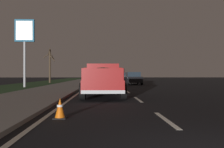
# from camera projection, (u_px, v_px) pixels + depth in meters

# --- Properties ---
(ground) EXTENTS (144.00, 144.00, 0.00)m
(ground) POSITION_uv_depth(u_px,v_px,m) (117.00, 84.00, 30.00)
(ground) COLOR black
(sidewalk_shoulder) EXTENTS (108.00, 4.00, 0.12)m
(sidewalk_shoulder) POSITION_uv_depth(u_px,v_px,m) (72.00, 84.00, 29.81)
(sidewalk_shoulder) COLOR slate
(sidewalk_shoulder) RESTS_ON ground
(grass_verge) EXTENTS (108.00, 6.00, 0.01)m
(grass_verge) POSITION_uv_depth(u_px,v_px,m) (32.00, 84.00, 29.64)
(grass_verge) COLOR #1E3819
(grass_verge) RESTS_ON ground
(lane_markings) EXTENTS (108.00, 3.54, 0.01)m
(lane_markings) POSITION_uv_depth(u_px,v_px,m) (98.00, 84.00, 31.53)
(lane_markings) COLOR silver
(lane_markings) RESTS_ON ground
(pickup_truck) EXTENTS (5.43, 2.29, 1.87)m
(pickup_truck) POSITION_uv_depth(u_px,v_px,m) (103.00, 79.00, 13.44)
(pickup_truck) COLOR maroon
(pickup_truck) RESTS_ON ground
(sedan_black) EXTENTS (4.44, 2.09, 1.54)m
(sedan_black) POSITION_uv_depth(u_px,v_px,m) (133.00, 78.00, 29.62)
(sedan_black) COLOR black
(sedan_black) RESTS_ON ground
(sedan_blue) EXTENTS (4.45, 2.11, 1.54)m
(sedan_blue) POSITION_uv_depth(u_px,v_px,m) (105.00, 78.00, 33.93)
(sedan_blue) COLOR navy
(sedan_blue) RESTS_ON ground
(sedan_white) EXTENTS (4.44, 2.09, 1.54)m
(sedan_white) POSITION_uv_depth(u_px,v_px,m) (124.00, 77.00, 38.18)
(sedan_white) COLOR silver
(sedan_white) RESTS_ON ground
(gas_price_sign) EXTENTS (0.27, 1.90, 6.67)m
(gas_price_sign) POSITION_uv_depth(u_px,v_px,m) (25.00, 36.00, 23.28)
(gas_price_sign) COLOR #99999E
(gas_price_sign) RESTS_ON ground
(bare_tree_far) EXTENTS (1.35, 1.82, 5.25)m
(bare_tree_far) POSITION_uv_depth(u_px,v_px,m) (50.00, 65.00, 35.56)
(bare_tree_far) COLOR #423323
(bare_tree_far) RESTS_ON ground
(traffic_cone_near) EXTENTS (0.36, 0.36, 0.58)m
(traffic_cone_near) POSITION_uv_depth(u_px,v_px,m) (60.00, 108.00, 6.68)
(traffic_cone_near) COLOR black
(traffic_cone_near) RESTS_ON ground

